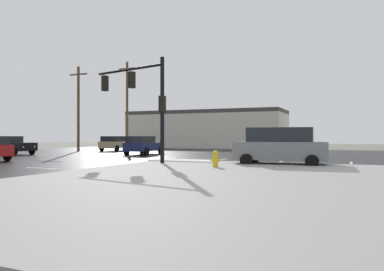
% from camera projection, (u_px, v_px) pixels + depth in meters
% --- Properties ---
extents(ground_plane, '(120.00, 120.00, 0.00)m').
position_uv_depth(ground_plane, '(145.00, 158.00, 27.58)').
color(ground_plane, slate).
extents(road_asphalt, '(44.00, 44.00, 0.02)m').
position_uv_depth(road_asphalt, '(145.00, 158.00, 27.58)').
color(road_asphalt, black).
rests_on(road_asphalt, ground_plane).
extents(sidewalk_corner, '(18.00, 18.00, 0.14)m').
position_uv_depth(sidewalk_corner, '(282.00, 184.00, 11.82)').
color(sidewalk_corner, '#9E9E99').
rests_on(sidewalk_corner, ground_plane).
extents(snow_strip_curbside, '(4.00, 1.60, 0.06)m').
position_uv_depth(snow_strip_curbside, '(184.00, 160.00, 21.93)').
color(snow_strip_curbside, white).
rests_on(snow_strip_curbside, sidewalk_corner).
extents(lane_markings, '(36.15, 36.15, 0.01)m').
position_uv_depth(lane_markings, '(150.00, 159.00, 25.84)').
color(lane_markings, silver).
rests_on(lane_markings, road_asphalt).
extents(traffic_signal_mast, '(5.29, 1.55, 5.76)m').
position_uv_depth(traffic_signal_mast, '(143.00, 94.00, 21.23)').
color(traffic_signal_mast, black).
rests_on(traffic_signal_mast, sidewalk_corner).
extents(fire_hydrant, '(0.48, 0.26, 0.79)m').
position_uv_depth(fire_hydrant, '(215.00, 159.00, 17.61)').
color(fire_hydrant, gold).
rests_on(fire_hydrant, sidewalk_corner).
extents(strip_building_background, '(21.19, 8.00, 5.05)m').
position_uv_depth(strip_building_background, '(206.00, 130.00, 51.62)').
color(strip_building_background, beige).
rests_on(strip_building_background, ground_plane).
extents(sedan_tan, '(2.29, 4.64, 1.58)m').
position_uv_depth(sedan_tan, '(116.00, 143.00, 40.17)').
color(sedan_tan, tan).
rests_on(sedan_tan, road_asphalt).
extents(sedan_navy, '(2.42, 4.68, 1.58)m').
position_uv_depth(sedan_navy, '(143.00, 145.00, 31.97)').
color(sedan_navy, '#141E47').
rests_on(sedan_navy, road_asphalt).
extents(sedan_black, '(4.61, 2.20, 1.58)m').
position_uv_depth(sedan_black, '(9.00, 145.00, 32.55)').
color(sedan_black, black).
rests_on(sedan_black, road_asphalt).
extents(suv_grey, '(4.92, 2.39, 2.03)m').
position_uv_depth(suv_grey, '(280.00, 146.00, 19.87)').
color(suv_grey, slate).
rests_on(suv_grey, road_asphalt).
extents(utility_pole_far, '(2.20, 0.28, 8.89)m').
position_uv_depth(utility_pole_far, '(78.00, 107.00, 39.22)').
color(utility_pole_far, brown).
rests_on(utility_pole_far, ground_plane).
extents(utility_pole_distant, '(2.20, 0.28, 10.46)m').
position_uv_depth(utility_pole_distant, '(127.00, 104.00, 44.50)').
color(utility_pole_distant, brown).
rests_on(utility_pole_distant, ground_plane).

